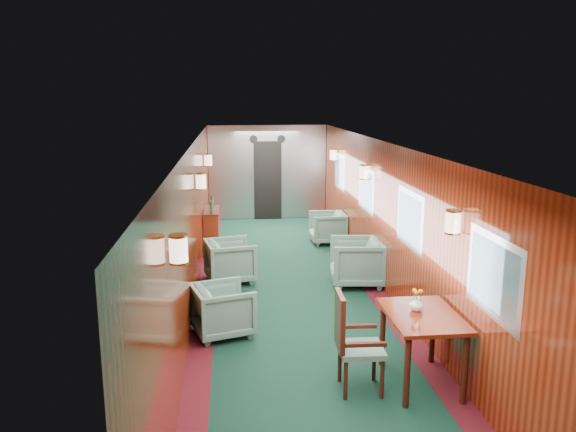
# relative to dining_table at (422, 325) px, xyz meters

# --- Properties ---
(room) EXTENTS (12.00, 12.10, 2.40)m
(room) POSITION_rel_dining_table_xyz_m (-1.09, 2.78, 0.96)
(room) COLOR black
(room) RESTS_ON ground
(bulkhead) EXTENTS (2.98, 0.17, 2.39)m
(bulkhead) POSITION_rel_dining_table_xyz_m (-1.09, 8.69, 0.51)
(bulkhead) COLOR #ADB0B4
(bulkhead) RESTS_ON ground
(windows_right) EXTENTS (0.02, 8.60, 0.80)m
(windows_right) POSITION_rel_dining_table_xyz_m (0.40, 3.03, 0.77)
(windows_right) COLOR silver
(windows_right) RESTS_ON ground
(wall_sconces) EXTENTS (2.97, 7.97, 0.25)m
(wall_sconces) POSITION_rel_dining_table_xyz_m (-1.09, 3.35, 1.11)
(wall_sconces) COLOR beige
(wall_sconces) RESTS_ON ground
(dining_table) EXTENTS (0.76, 1.08, 0.81)m
(dining_table) POSITION_rel_dining_table_xyz_m (0.00, 0.00, 0.00)
(dining_table) COLOR maroon
(dining_table) RESTS_ON ground
(side_chair) EXTENTS (0.51, 0.53, 1.09)m
(side_chair) POSITION_rel_dining_table_xyz_m (-0.79, -0.07, -0.09)
(side_chair) COLOR #204C45
(side_chair) RESTS_ON ground
(credenza) EXTENTS (0.30, 0.97, 1.14)m
(credenza) POSITION_rel_dining_table_xyz_m (-2.43, 5.65, -0.23)
(credenza) COLOR maroon
(credenza) RESTS_ON ground
(flower_vase) EXTENTS (0.20, 0.20, 0.16)m
(flower_vase) POSITION_rel_dining_table_xyz_m (-0.04, 0.10, 0.21)
(flower_vase) COLOR white
(flower_vase) RESTS_ON dining_table
(armchair_left_near) EXTENTS (0.93, 0.91, 0.68)m
(armchair_left_near) POSITION_rel_dining_table_xyz_m (-2.17, 1.53, -0.34)
(armchair_left_near) COLOR #204C45
(armchair_left_near) RESTS_ON ground
(armchair_left_far) EXTENTS (0.94, 0.92, 0.72)m
(armchair_left_far) POSITION_rel_dining_table_xyz_m (-2.06, 3.71, -0.32)
(armchair_left_far) COLOR #204C45
(armchair_left_far) RESTS_ON ground
(armchair_right_near) EXTENTS (0.94, 0.92, 0.78)m
(armchair_right_near) POSITION_rel_dining_table_xyz_m (0.03, 3.34, -0.29)
(armchair_right_near) COLOR #204C45
(armchair_right_near) RESTS_ON ground
(armchair_right_far) EXTENTS (0.75, 0.73, 0.67)m
(armchair_right_far) POSITION_rel_dining_table_xyz_m (0.02, 6.08, -0.34)
(armchair_right_far) COLOR #204C45
(armchair_right_far) RESTS_ON ground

